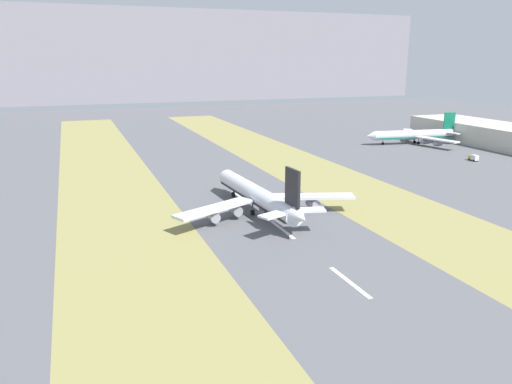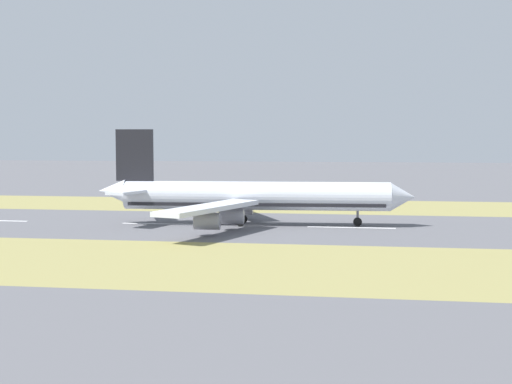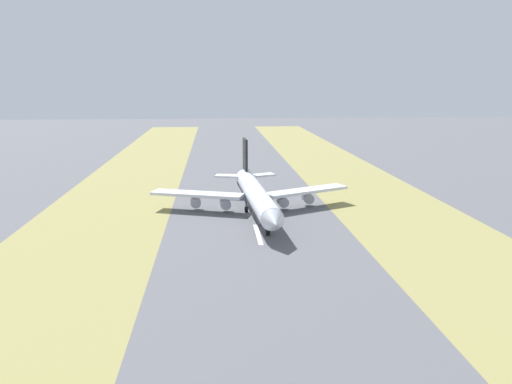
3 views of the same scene
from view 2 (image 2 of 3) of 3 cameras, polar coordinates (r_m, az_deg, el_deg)
name	(u,v)px [view 2 (image 2 of 3)]	position (r m, az deg, el deg)	size (l,w,h in m)	color
ground_plane	(251,226)	(149.61, -0.44, -2.70)	(800.00, 800.00, 0.00)	#56565B
grass_median_west	(277,205)	(193.89, 1.72, -1.09)	(40.00, 600.00, 0.01)	olive
grass_median_east	(201,263)	(105.94, -4.42, -5.65)	(40.00, 600.00, 0.01)	olive
centreline_dash_mid	(163,224)	(153.83, -7.45, -2.54)	(1.20, 18.00, 0.01)	silver
centreline_dash_far	(351,227)	(147.69, 7.63, -2.83)	(1.20, 18.00, 0.01)	silver
airplane_main_jet	(247,197)	(150.14, -0.72, -0.37)	(64.01, 67.21, 20.20)	silver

